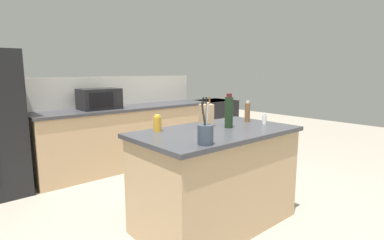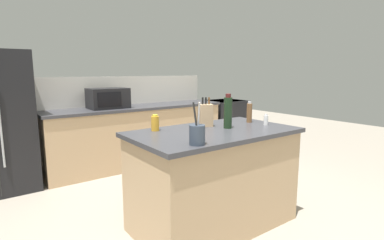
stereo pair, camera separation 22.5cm
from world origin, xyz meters
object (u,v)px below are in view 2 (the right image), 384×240
Objects in this scene: honey_jar at (155,123)px; wine_bottle at (228,112)px; pepper_grinder at (249,112)px; salt_shaker at (266,120)px; knife_block at (206,115)px; range_oven at (224,123)px; utensil_crock at (197,134)px; microwave at (108,98)px.

honey_jar is 0.70m from wine_bottle.
salt_shaker is at bearing -84.79° from pepper_grinder.
knife_block is 0.63m from salt_shaker.
wine_bottle reaches higher than pepper_grinder.
range_oven is 8.22× the size of salt_shaker.
knife_block reaches higher than salt_shaker.
range_oven is 2.76× the size of wine_bottle.
pepper_grinder is at bearing -126.96° from range_oven.
range_oven is at bearing 53.04° from pepper_grinder.
utensil_crock is 0.73m from wine_bottle.
microwave reaches higher than range_oven.
salt_shaker is (0.78, -2.30, -0.10)m from microwave.
range_oven is 6.07× the size of honey_jar.
microwave is at bearing 83.47° from utensil_crock.
wine_bottle is (0.64, 0.34, 0.07)m from utensil_crock.
honey_jar is at bearing 169.24° from pepper_grinder.
utensil_crock is (-0.53, -0.55, -0.03)m from knife_block.
wine_bottle is 0.43m from pepper_grinder.
honey_jar is at bearing 158.92° from salt_shaker.
wine_bottle is (0.34, -2.20, 0.01)m from microwave.
knife_block is 0.87× the size of wine_bottle.
utensil_crock is 1.10m from salt_shaker.
range_oven is at bearing 44.11° from utensil_crock.
salt_shaker is (0.54, -0.31, -0.06)m from knife_block.
utensil_crock is (-2.62, -2.54, 0.56)m from range_oven.
honey_jar reaches higher than range_oven.
knife_block is at bearing 46.15° from utensil_crock.
knife_block is 0.91× the size of utensil_crock.
utensil_crock reaches higher than microwave.
utensil_crock reaches higher than honey_jar.
microwave is 1.92m from honey_jar.
microwave reaches higher than knife_block.
range_oven is 3.17× the size of knife_block.
wine_bottle is at bearing -26.18° from honey_jar.
honey_jar is 1.06m from pepper_grinder.
salt_shaker is at bearing -21.08° from honey_jar.
range_oven is 3.27m from honey_jar.
knife_block is at bearing -10.77° from honey_jar.
pepper_grinder is (0.76, -2.09, -0.04)m from microwave.
microwave is at bearing 108.65° from salt_shaker.
pepper_grinder reaches higher than range_oven.
knife_block is 0.53m from honey_jar.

